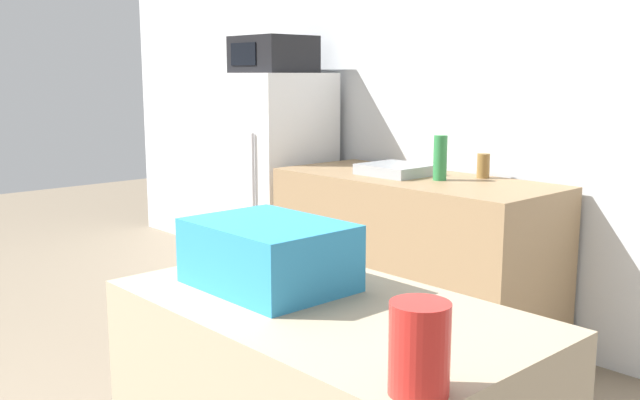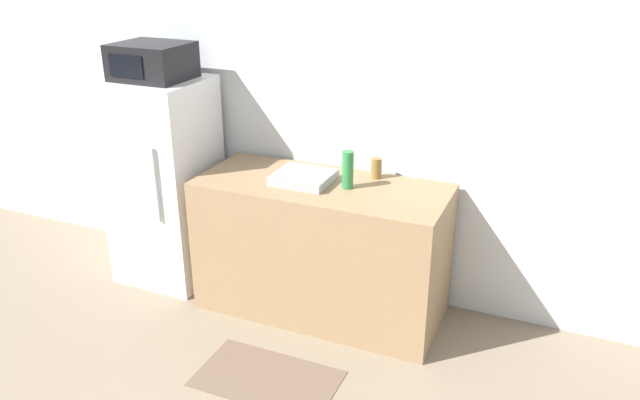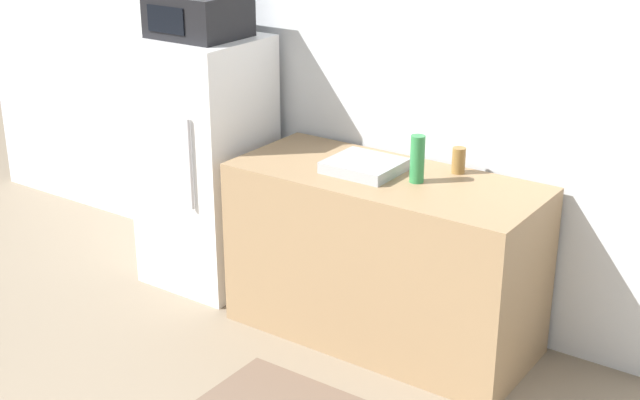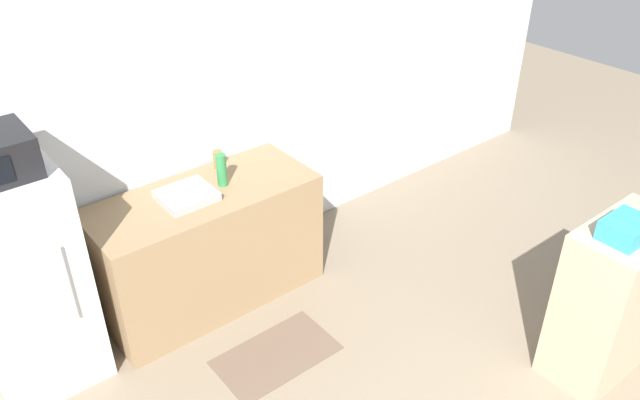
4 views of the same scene
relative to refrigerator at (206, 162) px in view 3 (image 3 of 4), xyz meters
The scene contains 7 objects.
wall_back 1.67m from the refrigerator, 14.80° to the left, with size 8.00×0.06×2.60m, color silver.
refrigerator is the anchor object (origin of this frame).
microwave 0.87m from the refrigerator, 106.68° to the right, with size 0.49×0.43×0.24m.
counter 1.28m from the refrigerator, ahead, with size 1.64×0.70×0.93m, color #937551.
sink_basin 1.15m from the refrigerator, ahead, with size 0.37×0.33×0.06m, color #9EA3A8.
bottle_tall 1.46m from the refrigerator, ahead, with size 0.07×0.07×0.24m, color #2D7F42.
bottle_short 1.58m from the refrigerator, ahead, with size 0.07×0.07×0.14m, color olive.
Camera 3 is at (1.92, -0.77, 2.48)m, focal length 50.00 mm.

